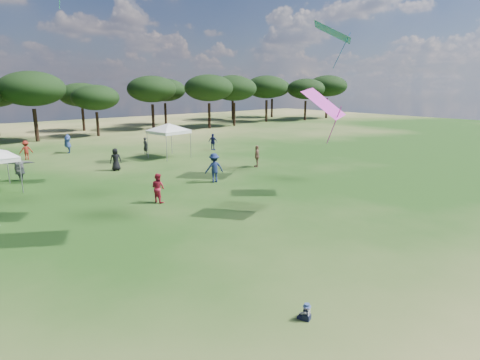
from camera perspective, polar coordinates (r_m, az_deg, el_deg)
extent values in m
plane|color=#244B16|center=(10.69, 19.81, -22.63)|extent=(140.00, 140.00, 0.00)
cylinder|color=black|center=(49.67, -27.02, 6.95)|extent=(0.41, 0.41, 3.56)
ellipsoid|color=black|center=(49.48, -27.51, 11.45)|extent=(6.91, 6.91, 3.73)
cylinder|color=black|center=(51.99, -19.59, 7.49)|extent=(0.33, 0.33, 2.88)
ellipsoid|color=black|center=(51.80, -19.87, 10.97)|extent=(5.60, 5.60, 3.02)
cylinder|color=black|center=(57.77, -12.26, 8.76)|extent=(0.39, 0.39, 3.44)
ellipsoid|color=black|center=(57.60, -12.45, 12.51)|extent=(6.69, 6.69, 3.60)
cylinder|color=black|center=(57.98, -4.38, 9.08)|extent=(0.40, 0.40, 3.53)
ellipsoid|color=black|center=(57.82, -4.45, 12.93)|extent=(6.86, 6.86, 3.70)
cylinder|color=black|center=(61.25, -0.84, 9.32)|extent=(0.40, 0.40, 3.47)
ellipsoid|color=black|center=(61.09, -0.85, 12.89)|extent=(6.74, 6.74, 3.63)
cylinder|color=black|center=(68.39, 3.77, 9.77)|extent=(0.41, 0.41, 3.57)
ellipsoid|color=black|center=(68.25, 3.82, 13.07)|extent=(6.94, 6.94, 3.74)
cylinder|color=black|center=(71.90, 9.25, 9.72)|extent=(0.38, 0.38, 3.35)
ellipsoid|color=black|center=(71.77, 9.37, 12.66)|extent=(6.51, 6.51, 3.51)
cylinder|color=black|center=(77.21, 12.20, 9.96)|extent=(0.42, 0.42, 3.66)
ellipsoid|color=black|center=(77.09, 12.36, 12.94)|extent=(7.10, 7.10, 3.83)
cylinder|color=black|center=(58.62, -21.38, 7.99)|extent=(0.34, 0.34, 2.99)
ellipsoid|color=black|center=(58.45, -21.66, 11.20)|extent=(5.81, 5.81, 3.13)
cylinder|color=black|center=(64.17, -10.54, 9.22)|extent=(0.38, 0.38, 3.31)
ellipsoid|color=black|center=(64.02, -10.68, 12.47)|extent=(6.43, 6.43, 3.47)
cylinder|color=black|center=(72.14, -1.05, 10.02)|extent=(0.42, 0.42, 3.64)
ellipsoid|color=black|center=(72.01, -1.07, 13.19)|extent=(7.06, 7.06, 3.81)
cylinder|color=black|center=(77.71, 4.56, 10.16)|extent=(0.40, 0.40, 3.46)
ellipsoid|color=black|center=(77.58, 4.61, 12.96)|extent=(6.72, 6.72, 3.62)
cylinder|color=gray|center=(26.37, -28.69, 0.54)|extent=(0.06, 0.06, 2.03)
cylinder|color=gray|center=(29.29, -30.13, 1.51)|extent=(0.06, 0.06, 2.03)
cylinder|color=gray|center=(33.23, -10.40, 4.54)|extent=(0.06, 0.06, 2.27)
cylinder|color=gray|center=(34.86, -7.03, 5.07)|extent=(0.06, 0.06, 2.27)
cylinder|color=gray|center=(35.30, -13.00, 4.93)|extent=(0.06, 0.06, 2.27)
cylinder|color=gray|center=(36.83, -9.71, 5.43)|extent=(0.06, 0.06, 2.27)
cube|color=white|center=(34.89, -10.11, 6.77)|extent=(3.13, 3.13, 0.25)
pyramid|color=white|center=(34.82, -10.16, 7.95)|extent=(5.55, 5.55, 0.60)
cube|color=black|center=(11.50, 9.45, -18.68)|extent=(0.25, 0.25, 0.15)
cube|color=black|center=(11.51, 8.60, -18.83)|extent=(0.13, 0.19, 0.08)
cube|color=black|center=(11.62, 8.87, -18.51)|extent=(0.13, 0.19, 0.08)
cube|color=white|center=(11.41, 9.48, -17.97)|extent=(0.22, 0.19, 0.20)
cylinder|color=white|center=(11.33, 8.97, -18.20)|extent=(0.12, 0.20, 0.12)
cylinder|color=white|center=(11.53, 9.46, -17.62)|extent=(0.12, 0.20, 0.12)
sphere|color=#E0B293|center=(11.34, 9.51, -17.38)|extent=(0.14, 0.14, 0.14)
cone|color=#4965AA|center=(11.33, 9.51, -17.25)|extent=(0.23, 0.23, 0.02)
cylinder|color=#4965AA|center=(11.31, 9.52, -17.11)|extent=(0.15, 0.15, 0.06)
imported|color=#444548|center=(29.73, -28.85, 1.31)|extent=(1.90, 1.27, 1.52)
imported|color=black|center=(30.61, -17.27, 2.82)|extent=(0.91, 0.71, 1.65)
imported|color=#28292D|center=(37.29, -13.29, 4.78)|extent=(0.47, 0.62, 1.52)
imported|color=#996853|center=(30.56, 2.41, 3.41)|extent=(0.99, 0.96, 1.66)
imported|color=maroon|center=(38.02, -28.14, 3.76)|extent=(1.05, 0.64, 1.59)
imported|color=#AF1D34|center=(21.74, -11.56, -1.11)|extent=(0.78, 0.90, 1.59)
imported|color=navy|center=(25.74, -3.69, 1.74)|extent=(1.36, 0.98, 1.89)
imported|color=navy|center=(38.54, -3.85, 5.43)|extent=(0.76, 1.00, 1.58)
imported|color=navy|center=(40.02, -23.32, 4.80)|extent=(1.37, 2.25, 1.78)
plane|color=#CA32B0|center=(19.48, 11.83, 10.62)|extent=(2.67, 2.26, 1.47)
plane|color=#186BB4|center=(28.72, 13.01, 19.79)|extent=(3.42, 3.54, 1.45)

